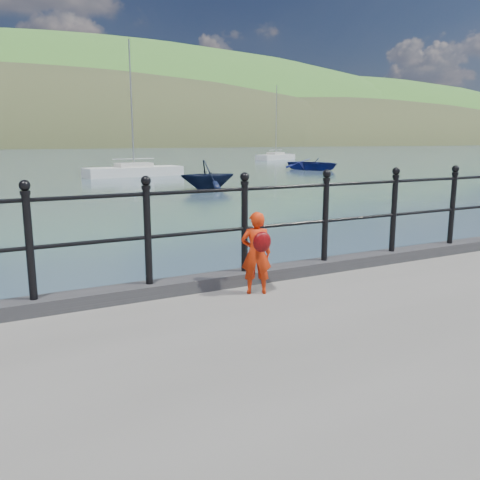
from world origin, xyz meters
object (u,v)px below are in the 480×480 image
sailboat_near (134,172)px  launch_blue (314,164)px  child (257,252)px  launch_navy (208,175)px  sailboat_far (276,157)px  railing (198,220)px

sailboat_near → launch_blue: bearing=-6.1°
child → launch_navy: child is taller
launch_blue → sailboat_far: size_ratio=0.52×
launch_blue → sailboat_far: 23.66m
railing → launch_navy: (9.38, 20.59, -1.03)m
child → launch_navy: (8.87, 21.04, -0.68)m
railing → child: (0.51, -0.45, -0.34)m
child → sailboat_far: 64.57m
launch_navy → sailboat_near: 11.60m
child → sailboat_near: bearing=-79.5°
sailboat_far → sailboat_near: bearing=-164.9°
launch_navy → sailboat_far: sailboat_far is taller
launch_blue → sailboat_near: sailboat_near is taller
launch_navy → sailboat_near: size_ratio=0.31×
child → sailboat_far: sailboat_far is taller
launch_blue → sailboat_near: (-16.72, -0.46, -0.20)m
railing → sailboat_near: sailboat_near is taller
railing → child: railing is taller
launch_blue → launch_navy: (-15.91, -12.02, 0.26)m
railing → sailboat_far: sailboat_far is taller
child → sailboat_near: 33.60m
railing → launch_blue: railing is taller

